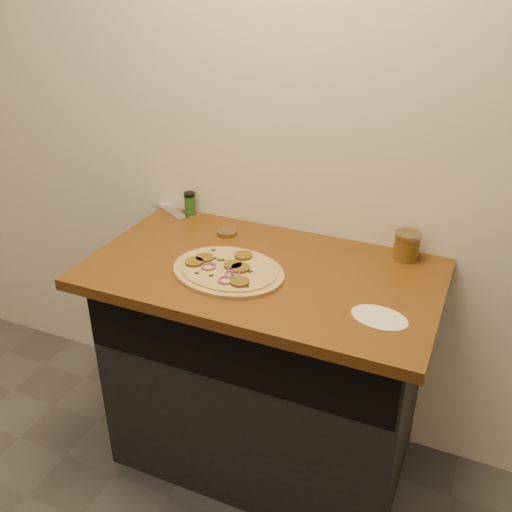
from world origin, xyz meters
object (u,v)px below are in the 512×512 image
at_px(pizza, 228,270).
at_px(spice_shaker, 190,203).
at_px(chefs_knife, 160,202).
at_px(salsa_jar, 407,246).

xyz_separation_m(pizza, spice_shaker, (-0.36, 0.38, 0.04)).
bearing_deg(chefs_knife, salsa_jar, -4.41).
height_order(salsa_jar, spice_shaker, salsa_jar).
xyz_separation_m(chefs_knife, spice_shaker, (0.17, -0.04, 0.04)).
bearing_deg(chefs_knife, spice_shaker, -14.39).
relative_size(salsa_jar, spice_shaker, 1.07).
xyz_separation_m(chefs_knife, salsa_jar, (1.06, -0.08, 0.04)).
height_order(pizza, chefs_knife, pizza).
bearing_deg(spice_shaker, chefs_knife, 165.61).
distance_m(pizza, chefs_knife, 0.68).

